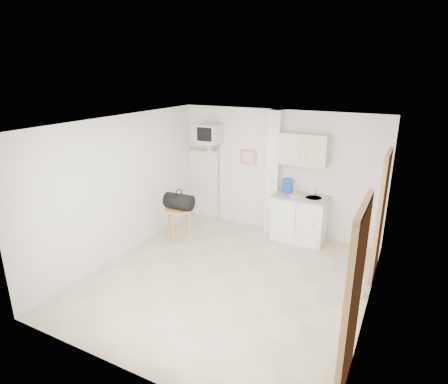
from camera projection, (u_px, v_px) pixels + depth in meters
The scene contains 7 objects.
ground at pixel (227, 279), 6.06m from camera, with size 4.50×4.50×0.00m, color #BDB297.
room_envelope at pixel (245, 189), 5.55m from camera, with size 4.24×4.54×2.55m.
kitchenette at pixel (300, 201), 7.25m from camera, with size 1.03×0.58×2.10m.
crt_television at pixel (210, 135), 7.80m from camera, with size 0.44×0.45×2.15m.
round_table at pixel (179, 213), 7.25m from camera, with size 0.56×0.56×0.68m.
duffel_bag at pixel (179, 201), 7.13m from camera, with size 0.55×0.31×0.41m.
water_bottle at pixel (361, 288), 5.55m from camera, with size 0.11×0.11×0.33m.
Camera 1 is at (2.40, -4.75, 3.22)m, focal length 30.00 mm.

